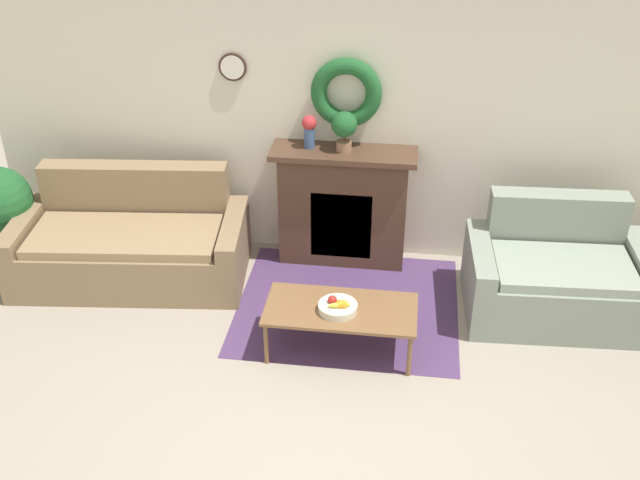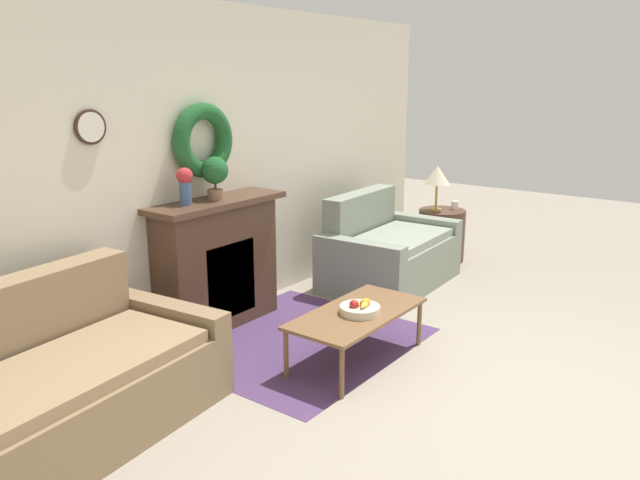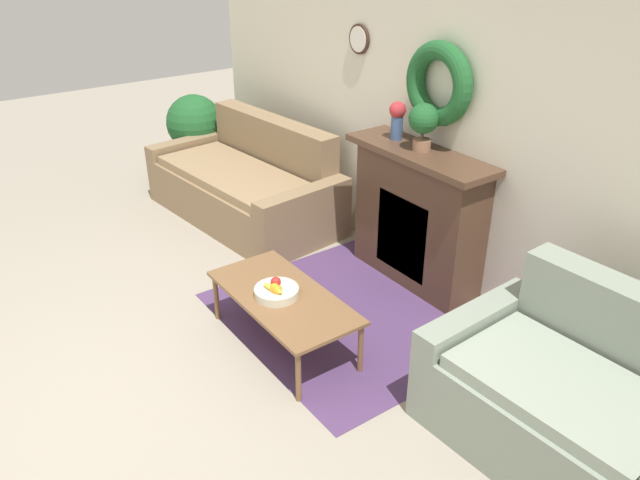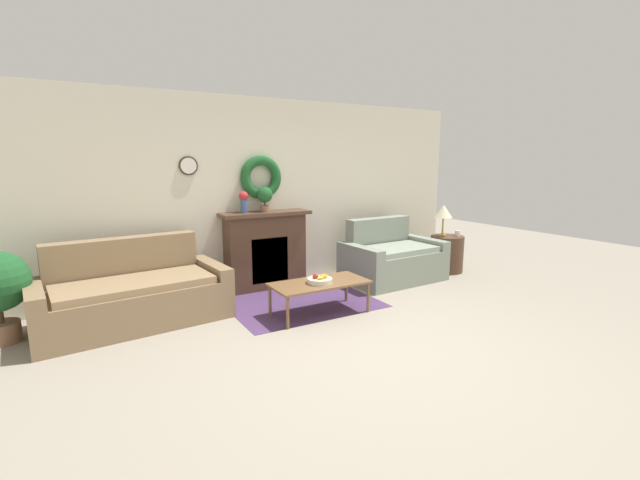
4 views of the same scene
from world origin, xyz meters
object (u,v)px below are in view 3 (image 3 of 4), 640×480
Objects in this scene: coffee_table at (283,299)px; potted_plant_on_mantel at (423,122)px; vase_on_mantel_left at (397,117)px; potted_plant_floor_by_couch at (195,127)px; fireplace at (417,217)px; couch_left at (247,185)px; loveseat_right at (573,402)px; fruit_bowl at (276,291)px.

potted_plant_on_mantel is at bearing 95.59° from coffee_table.
potted_plant_floor_by_couch is (-2.77, -0.46, -0.70)m from vase_on_mantel_left.
potted_plant_floor_by_couch is (-3.07, -0.45, 0.03)m from fireplace.
couch_left is 1.39× the size of loveseat_right.
fruit_bowl is 1.64m from potted_plant_on_mantel.
fireplace is at bearing 94.60° from fruit_bowl.
fireplace reaches higher than couch_left.
fireplace reaches higher than potted_plant_floor_by_couch.
couch_left reaches higher than coffee_table.
loveseat_right reaches higher than fruit_bowl.
vase_on_mantel_left is at bearing 106.71° from fruit_bowl.
potted_plant_floor_by_couch is at bearing 171.77° from couch_left.
fireplace is 4.25× the size of fruit_bowl.
couch_left is 7.02× the size of fruit_bowl.
loveseat_right is 1.89m from coffee_table.
vase_on_mantel_left is at bearing 178.97° from fireplace.
potted_plant_floor_by_couch is (-3.20, 0.89, 0.23)m from coffee_table.
fireplace reaches higher than coffee_table.
vase_on_mantel_left is (-0.30, 0.01, 0.72)m from fireplace.
couch_left is at bearing 176.26° from loveseat_right.
potted_plant_on_mantel reaches higher than fireplace.
vase_on_mantel_left is 0.31× the size of potted_plant_floor_by_couch.
potted_plant_on_mantel is (1.84, 0.49, 1.01)m from couch_left.
potted_plant_floor_by_couch reaches higher than coffee_table.
couch_left is (-1.84, -0.50, -0.24)m from fireplace.
loveseat_right is at bearing 24.86° from fruit_bowl.
couch_left is at bearing -2.35° from potted_plant_floor_by_couch.
potted_plant_on_mantel is (0.30, -0.02, 0.04)m from vase_on_mantel_left.
potted_plant_floor_by_couch is at bearing 175.94° from loveseat_right.
coffee_table is at bearing -158.69° from loveseat_right.
vase_on_mantel_left is (1.54, 0.51, 0.97)m from couch_left.
loveseat_right is 4.93m from potted_plant_floor_by_couch.
coffee_table is 3.33m from potted_plant_floor_by_couch.
coffee_table is at bearing -72.12° from vase_on_mantel_left.
vase_on_mantel_left is at bearing 9.40° from potted_plant_floor_by_couch.
fireplace is 3.10m from potted_plant_floor_by_couch.
coffee_table is 3.92× the size of vase_on_mantel_left.
potted_plant_floor_by_couch reaches higher than couch_left.
fruit_bowl is 1.01× the size of vase_on_mantel_left.
fruit_bowl is 0.85× the size of potted_plant_on_mantel.
fireplace is at bearing 86.75° from potted_plant_on_mantel.
fruit_bowl is (-0.02, -0.04, 0.07)m from coffee_table.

